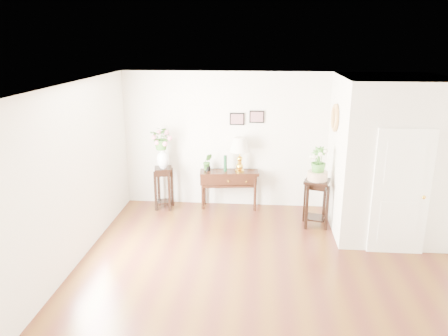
# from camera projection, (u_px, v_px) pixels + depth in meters

# --- Properties ---
(floor) EXTENTS (6.00, 5.50, 0.02)m
(floor) POSITION_uv_depth(u_px,v_px,m) (268.00, 270.00, 6.72)
(floor) COLOR #563312
(floor) RESTS_ON ground
(ceiling) EXTENTS (6.00, 5.50, 0.02)m
(ceiling) POSITION_uv_depth(u_px,v_px,m) (274.00, 87.00, 5.91)
(ceiling) COLOR white
(ceiling) RESTS_ON ground
(wall_back) EXTENTS (6.00, 0.02, 2.80)m
(wall_back) POSITION_uv_depth(u_px,v_px,m) (269.00, 141.00, 8.94)
(wall_back) COLOR beige
(wall_back) RESTS_ON ground
(wall_front) EXTENTS (6.00, 0.02, 2.80)m
(wall_front) POSITION_uv_depth(u_px,v_px,m) (276.00, 289.00, 3.69)
(wall_front) COLOR beige
(wall_front) RESTS_ON ground
(wall_left) EXTENTS (0.02, 5.50, 2.80)m
(wall_left) POSITION_uv_depth(u_px,v_px,m) (70.00, 179.00, 6.56)
(wall_left) COLOR beige
(wall_left) RESTS_ON ground
(partition) EXTENTS (1.80, 1.95, 2.80)m
(partition) POSITION_uv_depth(u_px,v_px,m) (386.00, 156.00, 7.83)
(partition) COLOR beige
(partition) RESTS_ON floor
(door) EXTENTS (0.90, 0.05, 2.10)m
(door) POSITION_uv_depth(u_px,v_px,m) (401.00, 193.00, 6.98)
(door) COLOR white
(door) RESTS_ON floor
(art_print_left) EXTENTS (0.30, 0.02, 0.25)m
(art_print_left) POSITION_uv_depth(u_px,v_px,m) (237.00, 119.00, 8.84)
(art_print_left) COLOR black
(art_print_left) RESTS_ON wall_back
(art_print_right) EXTENTS (0.30, 0.02, 0.25)m
(art_print_right) POSITION_uv_depth(u_px,v_px,m) (257.00, 117.00, 8.79)
(art_print_right) COLOR black
(art_print_right) RESTS_ON wall_back
(wall_ornament) EXTENTS (0.07, 0.51, 0.51)m
(wall_ornament) POSITION_uv_depth(u_px,v_px,m) (335.00, 118.00, 7.84)
(wall_ornament) COLOR gold
(wall_ornament) RESTS_ON partition
(console_table) EXTENTS (1.24, 0.53, 0.80)m
(console_table) POSITION_uv_depth(u_px,v_px,m) (229.00, 189.00, 9.08)
(console_table) COLOR black
(console_table) RESTS_ON floor
(table_lamp) EXTENTS (0.47, 0.47, 0.72)m
(table_lamp) POSITION_uv_depth(u_px,v_px,m) (240.00, 155.00, 8.85)
(table_lamp) COLOR gold
(table_lamp) RESTS_ON console_table
(green_vase) EXTENTS (0.09, 0.09, 0.33)m
(green_vase) POSITION_uv_depth(u_px,v_px,m) (225.00, 163.00, 8.92)
(green_vase) COLOR #133F21
(green_vase) RESTS_ON console_table
(potted_plant) EXTENTS (0.22, 0.19, 0.35)m
(potted_plant) POSITION_uv_depth(u_px,v_px,m) (208.00, 163.00, 8.95)
(potted_plant) COLOR #397627
(potted_plant) RESTS_ON console_table
(plant_stand_a) EXTENTS (0.41, 0.41, 0.89)m
(plant_stand_a) POSITION_uv_depth(u_px,v_px,m) (164.00, 188.00, 9.03)
(plant_stand_a) COLOR black
(plant_stand_a) RESTS_ON floor
(porcelain_vase) EXTENTS (0.28, 0.28, 0.43)m
(porcelain_vase) POSITION_uv_depth(u_px,v_px,m) (163.00, 157.00, 8.84)
(porcelain_vase) COLOR silver
(porcelain_vase) RESTS_ON plant_stand_a
(lily_arrangement) EXTENTS (0.52, 0.48, 0.48)m
(lily_arrangement) POSITION_uv_depth(u_px,v_px,m) (162.00, 137.00, 8.72)
(lily_arrangement) COLOR #397627
(lily_arrangement) RESTS_ON porcelain_vase
(plant_stand_b) EXTENTS (0.53, 0.53, 0.91)m
(plant_stand_b) POSITION_uv_depth(u_px,v_px,m) (316.00, 203.00, 8.19)
(plant_stand_b) COLOR black
(plant_stand_b) RESTS_ON floor
(ceramic_bowl) EXTENTS (0.48, 0.48, 0.16)m
(ceramic_bowl) POSITION_uv_depth(u_px,v_px,m) (317.00, 176.00, 8.04)
(ceramic_bowl) COLOR #C8AA8C
(ceramic_bowl) RESTS_ON plant_stand_b
(narcissus) EXTENTS (0.37, 0.37, 0.50)m
(narcissus) POSITION_uv_depth(u_px,v_px,m) (318.00, 161.00, 7.95)
(narcissus) COLOR #397627
(narcissus) RESTS_ON ceramic_bowl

